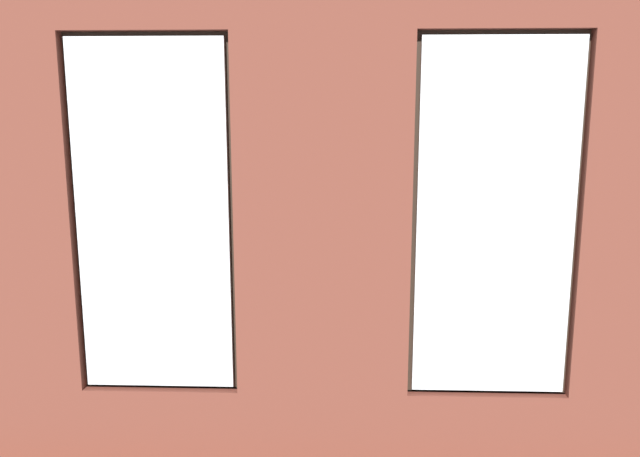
% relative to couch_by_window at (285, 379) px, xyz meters
% --- Properties ---
extents(ground_plane, '(6.99, 6.49, 0.10)m').
position_rel_couch_by_window_xyz_m(ground_plane, '(-0.29, -2.22, -0.38)').
color(ground_plane, brown).
extents(brick_wall_with_windows, '(6.39, 0.30, 3.24)m').
position_rel_couch_by_window_xyz_m(brick_wall_with_windows, '(-0.29, 0.65, 1.28)').
color(brick_wall_with_windows, brown).
rests_on(brick_wall_with_windows, ground_plane).
extents(white_wall_right, '(0.10, 5.49, 3.24)m').
position_rel_couch_by_window_xyz_m(white_wall_right, '(2.85, -2.02, 1.29)').
color(white_wall_right, silver).
rests_on(white_wall_right, ground_plane).
extents(couch_by_window, '(1.90, 0.87, 0.80)m').
position_rel_couch_by_window_xyz_m(couch_by_window, '(0.00, 0.00, 0.00)').
color(couch_by_window, black).
rests_on(couch_by_window, ground_plane).
extents(couch_left, '(0.99, 1.80, 0.80)m').
position_rel_couch_by_window_xyz_m(couch_left, '(-2.79, -1.83, 0.00)').
color(couch_left, black).
rests_on(couch_left, ground_plane).
extents(coffee_table, '(1.27, 0.71, 0.42)m').
position_rel_couch_by_window_xyz_m(coffee_table, '(0.05, -2.53, 0.04)').
color(coffee_table, tan).
rests_on(coffee_table, ground_plane).
extents(cup_ceramic, '(0.07, 0.07, 0.09)m').
position_rel_couch_by_window_xyz_m(cup_ceramic, '(-0.05, -2.43, 0.14)').
color(cup_ceramic, '#4C4C51').
rests_on(cup_ceramic, coffee_table).
extents(candle_jar, '(0.08, 0.08, 0.10)m').
position_rel_couch_by_window_xyz_m(candle_jar, '(0.21, -2.62, 0.14)').
color(candle_jar, '#B7333D').
rests_on(candle_jar, coffee_table).
extents(table_plant_small, '(0.18, 0.18, 0.27)m').
position_rel_couch_by_window_xyz_m(table_plant_small, '(-0.30, -2.66, 0.24)').
color(table_plant_small, brown).
rests_on(table_plant_small, coffee_table).
extents(remote_gray, '(0.17, 0.07, 0.02)m').
position_rel_couch_by_window_xyz_m(remote_gray, '(0.43, -2.43, 0.10)').
color(remote_gray, '#59595B').
rests_on(remote_gray, coffee_table).
extents(media_console, '(1.15, 0.42, 0.46)m').
position_rel_couch_by_window_xyz_m(media_console, '(2.55, -1.98, -0.10)').
color(media_console, black).
rests_on(media_console, ground_plane).
extents(tv_flatscreen, '(1.15, 0.20, 0.80)m').
position_rel_couch_by_window_xyz_m(tv_flatscreen, '(2.55, -1.98, 0.53)').
color(tv_flatscreen, black).
rests_on(tv_flatscreen, media_console).
extents(papasan_chair, '(1.12, 1.12, 0.70)m').
position_rel_couch_by_window_xyz_m(papasan_chair, '(0.30, -4.33, 0.12)').
color(papasan_chair, olive).
rests_on(papasan_chair, ground_plane).
extents(potted_plant_by_left_couch, '(0.53, 0.53, 0.61)m').
position_rel_couch_by_window_xyz_m(potted_plant_by_left_couch, '(-2.39, -3.16, 0.09)').
color(potted_plant_by_left_couch, '#9E5638').
rests_on(potted_plant_by_left_couch, ground_plane).
extents(potted_plant_beside_window_right, '(0.77, 0.74, 1.17)m').
position_rel_couch_by_window_xyz_m(potted_plant_beside_window_right, '(1.43, 0.10, 0.22)').
color(potted_plant_beside_window_right, beige).
rests_on(potted_plant_beside_window_right, ground_plane).
extents(potted_plant_between_couches, '(0.79, 1.04, 1.31)m').
position_rel_couch_by_window_xyz_m(potted_plant_between_couches, '(-1.39, -0.05, 0.31)').
color(potted_plant_between_couches, '#9E5638').
rests_on(potted_plant_between_couches, ground_plane).
extents(potted_plant_near_tv, '(0.60, 0.60, 0.88)m').
position_rel_couch_by_window_xyz_m(potted_plant_near_tv, '(2.00, -0.95, 0.24)').
color(potted_plant_near_tv, '#47423D').
rests_on(potted_plant_near_tv, ground_plane).
extents(potted_plant_corner_near_left, '(1.03, 0.94, 1.37)m').
position_rel_couch_by_window_xyz_m(potted_plant_corner_near_left, '(-2.95, -4.45, 0.43)').
color(potted_plant_corner_near_left, brown).
rests_on(potted_plant_corner_near_left, ground_plane).
extents(potted_plant_mid_room_small, '(0.35, 0.35, 0.67)m').
position_rel_couch_by_window_xyz_m(potted_plant_mid_room_small, '(-1.27, -3.36, 0.11)').
color(potted_plant_mid_room_small, '#9E5638').
rests_on(potted_plant_mid_room_small, ground_plane).
extents(potted_plant_foreground_right, '(0.83, 0.83, 1.30)m').
position_rel_couch_by_window_xyz_m(potted_plant_foreground_right, '(2.25, -4.41, 0.52)').
color(potted_plant_foreground_right, '#9E5638').
rests_on(potted_plant_foreground_right, ground_plane).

